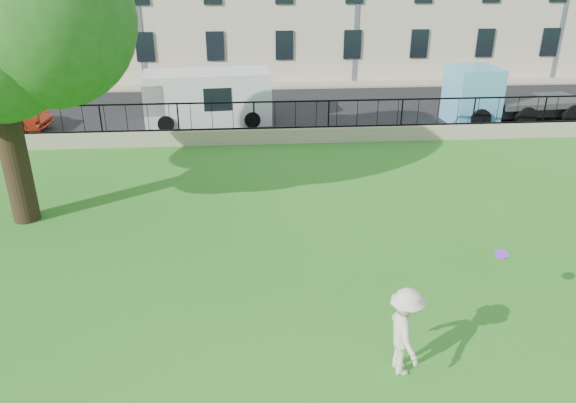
{
  "coord_description": "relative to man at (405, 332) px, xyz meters",
  "views": [
    {
      "loc": [
        -0.26,
        -9.78,
        7.34
      ],
      "look_at": [
        0.73,
        3.5,
        1.24
      ],
      "focal_mm": 35.0,
      "sensor_mm": 36.0,
      "label": 1
    }
  ],
  "objects": [
    {
      "name": "frisbee",
      "position": [
        2.2,
        1.2,
        0.85
      ],
      "size": [
        0.29,
        0.29,
        0.12
      ],
      "primitive_type": "cylinder",
      "rotation": [
        0.21,
        -0.14,
        0.06
      ],
      "color": "purple"
    },
    {
      "name": "iron_railing",
      "position": [
        -2.5,
        13.62,
        0.26
      ],
      "size": [
        50.0,
        0.05,
        1.13
      ],
      "color": "black",
      "rests_on": "retaining_wall"
    },
    {
      "name": "retaining_wall",
      "position": [
        -2.5,
        13.62,
        -0.59
      ],
      "size": [
        50.0,
        0.4,
        0.6
      ],
      "primitive_type": "cube",
      "color": "gray",
      "rests_on": "ground"
    },
    {
      "name": "blue_truck",
      "position": [
        9.22,
        16.02,
        0.36
      ],
      "size": [
        6.11,
        2.64,
        2.49
      ],
      "primitive_type": "cube",
      "rotation": [
        0.0,
        0.0,
        0.09
      ],
      "color": "#5EAFDD",
      "rests_on": "street"
    },
    {
      "name": "street",
      "position": [
        -2.5,
        18.32,
        -0.89
      ],
      "size": [
        60.0,
        9.0,
        0.01
      ],
      "primitive_type": "cube",
      "color": "black",
      "rests_on": "ground"
    },
    {
      "name": "man",
      "position": [
        0.0,
        0.0,
        0.0
      ],
      "size": [
        0.71,
        1.18,
        1.78
      ],
      "primitive_type": "imported",
      "rotation": [
        0.0,
        0.0,
        1.61
      ],
      "color": "beige",
      "rests_on": "ground"
    },
    {
      "name": "ground",
      "position": [
        -2.5,
        1.62,
        -0.89
      ],
      "size": [
        120.0,
        120.0,
        0.0
      ],
      "primitive_type": "plane",
      "color": "#2C711B",
      "rests_on": "ground"
    },
    {
      "name": "white_van",
      "position": [
        -4.5,
        16.68,
        0.26
      ],
      "size": [
        5.65,
        2.6,
        2.31
      ],
      "primitive_type": "cube",
      "rotation": [
        0.0,
        0.0,
        0.09
      ],
      "color": "silver",
      "rests_on": "street"
    },
    {
      "name": "sidewalk",
      "position": [
        -2.5,
        23.52,
        -0.83
      ],
      "size": [
        60.0,
        1.4,
        0.12
      ],
      "primitive_type": "cube",
      "color": "gray",
      "rests_on": "ground"
    }
  ]
}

